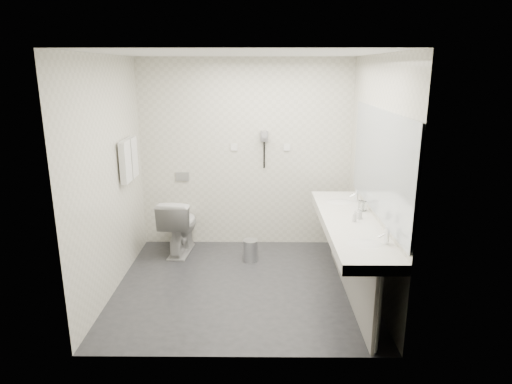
{
  "coord_description": "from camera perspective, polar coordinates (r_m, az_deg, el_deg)",
  "views": [
    {
      "loc": [
        0.19,
        -4.59,
        2.37
      ],
      "look_at": [
        0.15,
        0.15,
        1.05
      ],
      "focal_mm": 31.55,
      "sensor_mm": 36.0,
      "label": 1
    }
  ],
  "objects": [
    {
      "name": "towel_near",
      "position": [
        5.33,
        -16.23,
        3.68
      ],
      "size": [
        0.07,
        0.24,
        0.48
      ],
      "primitive_type": "cube",
      "color": "silver",
      "rests_on": "towel_rail"
    },
    {
      "name": "dryer_cord",
      "position": [
        5.95,
        1.05,
        4.7
      ],
      "size": [
        0.02,
        0.02,
        0.35
      ],
      "primitive_type": "cylinder",
      "color": "black",
      "rests_on": "dryer_cradle"
    },
    {
      "name": "toilet",
      "position": [
        5.98,
        -9.68,
        -4.19
      ],
      "size": [
        0.49,
        0.77,
        0.75
      ],
      "primitive_type": "imported",
      "rotation": [
        0.0,
        0.0,
        3.05
      ],
      "color": "white",
      "rests_on": "floor"
    },
    {
      "name": "basin_far",
      "position": [
        5.35,
        10.52,
        -1.38
      ],
      "size": [
        0.4,
        0.31,
        0.05
      ],
      "primitive_type": "ellipsoid",
      "color": "white",
      "rests_on": "vanity_counter"
    },
    {
      "name": "vanity_post_near",
      "position": [
        4.03,
        15.18,
        -14.75
      ],
      "size": [
        0.06,
        0.06,
        0.75
      ],
      "primitive_type": "cylinder",
      "color": "silver",
      "rests_on": "floor"
    },
    {
      "name": "switch_plate_b",
      "position": [
        5.98,
        3.94,
        5.69
      ],
      "size": [
        0.09,
        0.02,
        0.09
      ],
      "primitive_type": "cube",
      "color": "white",
      "rests_on": "wall_back"
    },
    {
      "name": "switch_plate_a",
      "position": [
        5.98,
        -2.8,
        5.7
      ],
      "size": [
        0.09,
        0.02,
        0.09
      ],
      "primitive_type": "cube",
      "color": "white",
      "rests_on": "wall_back"
    },
    {
      "name": "vanity_panel",
      "position": [
        4.92,
        11.83,
        -8.72
      ],
      "size": [
        0.03,
        2.15,
        0.75
      ],
      "primitive_type": "cube",
      "color": "gray",
      "rests_on": "floor"
    },
    {
      "name": "wall_back",
      "position": [
        6.0,
        -1.35,
        4.79
      ],
      "size": [
        2.8,
        0.0,
        2.8
      ],
      "primitive_type": "plane",
      "rotation": [
        1.57,
        0.0,
        0.0
      ],
      "color": "beige",
      "rests_on": "floor"
    },
    {
      "name": "mirror",
      "position": [
        4.65,
        15.41,
        3.57
      ],
      "size": [
        0.02,
        2.2,
        1.05
      ],
      "primitive_type": "cube",
      "color": "#B2BCC6",
      "rests_on": "wall_right"
    },
    {
      "name": "towel_rail",
      "position": [
        5.43,
        -16.1,
        6.26
      ],
      "size": [
        0.02,
        0.62,
        0.02
      ],
      "primitive_type": "cylinder",
      "rotation": [
        1.57,
        0.0,
        0.0
      ],
      "color": "silver",
      "rests_on": "wall_left"
    },
    {
      "name": "soap_bottle_a",
      "position": [
        4.78,
        12.91,
        -2.67
      ],
      "size": [
        0.07,
        0.07,
        0.11
      ],
      "primitive_type": "imported",
      "rotation": [
        0.0,
        0.0,
        0.46
      ],
      "color": "white",
      "rests_on": "vanity_counter"
    },
    {
      "name": "vanity_counter",
      "position": [
        4.76,
        11.82,
        -4.06
      ],
      "size": [
        0.55,
        2.2,
        0.1
      ],
      "primitive_type": "cube",
      "color": "silver",
      "rests_on": "floor"
    },
    {
      "name": "basin_near",
      "position": [
        4.15,
        13.56,
        -6.59
      ],
      "size": [
        0.4,
        0.31,
        0.05
      ],
      "primitive_type": "ellipsoid",
      "color": "white",
      "rests_on": "vanity_counter"
    },
    {
      "name": "dryer_cradle",
      "position": [
        5.93,
        1.06,
        7.1
      ],
      "size": [
        0.1,
        0.04,
        0.14
      ],
      "primitive_type": "cube",
      "color": "gray",
      "rests_on": "wall_back"
    },
    {
      "name": "wall_left",
      "position": [
        4.99,
        -18.13,
        1.79
      ],
      "size": [
        0.0,
        2.6,
        2.6
      ],
      "primitive_type": "plane",
      "rotation": [
        1.57,
        0.0,
        1.57
      ],
      "color": "beige",
      "rests_on": "floor"
    },
    {
      "name": "towel_far",
      "position": [
        5.6,
        -15.44,
        4.28
      ],
      "size": [
        0.07,
        0.24,
        0.48
      ],
      "primitive_type": "cube",
      "color": "silver",
      "rests_on": "towel_rail"
    },
    {
      "name": "dryer_barrel",
      "position": [
        5.85,
        1.07,
        7.29
      ],
      "size": [
        0.08,
        0.14,
        0.08
      ],
      "primitive_type": "cylinder",
      "rotation": [
        1.57,
        0.0,
        0.0
      ],
      "color": "gray",
      "rests_on": "dryer_cradle"
    },
    {
      "name": "glass_left",
      "position": [
        5.06,
        13.56,
        -1.74
      ],
      "size": [
        0.08,
        0.08,
        0.11
      ],
      "primitive_type": "cylinder",
      "rotation": [
        0.0,
        0.0,
        0.43
      ],
      "color": "silver",
      "rests_on": "vanity_counter"
    },
    {
      "name": "soap_bottle_c",
      "position": [
        4.68,
        12.39,
        -3.02
      ],
      "size": [
        0.06,
        0.06,
        0.12
      ],
      "primitive_type": "imported",
      "rotation": [
        0.0,
        0.0,
        0.38
      ],
      "color": "white",
      "rests_on": "vanity_counter"
    },
    {
      "name": "faucet_far",
      "position": [
        5.37,
        12.62,
        -0.46
      ],
      "size": [
        0.04,
        0.04,
        0.15
      ],
      "primitive_type": "cylinder",
      "color": "silver",
      "rests_on": "vanity_counter"
    },
    {
      "name": "wall_right",
      "position": [
        4.88,
        14.83,
        1.76
      ],
      "size": [
        0.0,
        2.6,
        2.6
      ],
      "primitive_type": "plane",
      "rotation": [
        1.57,
        0.0,
        -1.57
      ],
      "color": "beige",
      "rests_on": "floor"
    },
    {
      "name": "vanity_post_far",
      "position": [
        5.87,
        10.19,
        -4.57
      ],
      "size": [
        0.06,
        0.06,
        0.75
      ],
      "primitive_type": "cylinder",
      "color": "silver",
      "rests_on": "floor"
    },
    {
      "name": "glass_right",
      "position": [
        5.04,
        13.19,
        -1.72
      ],
      "size": [
        0.07,
        0.07,
        0.12
      ],
      "primitive_type": "cylinder",
      "rotation": [
        0.0,
        0.0,
        -0.07
      ],
      "color": "silver",
      "rests_on": "vanity_counter"
    },
    {
      "name": "flush_plate",
      "position": [
        6.14,
        -9.3,
        1.96
      ],
      "size": [
        0.18,
        0.02,
        0.12
      ],
      "primitive_type": "cube",
      "color": "#B2B5BA",
      "rests_on": "wall_back"
    },
    {
      "name": "wall_front",
      "position": [
        3.48,
        -2.66,
        -3.21
      ],
      "size": [
        2.8,
        0.0,
        2.8
      ],
      "primitive_type": "plane",
      "rotation": [
        -1.57,
        0.0,
        0.0
      ],
      "color": "beige",
      "rests_on": "floor"
    },
    {
      "name": "pedal_bin",
      "position": [
        5.72,
        -0.71,
        -7.48
      ],
      "size": [
        0.24,
        0.24,
        0.26
      ],
      "primitive_type": "cylinder",
      "rotation": [
        0.0,
        0.0,
        0.38
      ],
      "color": "#B2B5BA",
      "rests_on": "floor"
    },
    {
      "name": "ceiling",
      "position": [
        4.6,
        -1.97,
        17.16
      ],
      "size": [
        2.8,
        2.8,
        0.0
      ],
      "primitive_type": "plane",
      "rotation": [
        3.14,
        0.0,
        0.0
      ],
      "color": "silver",
      "rests_on": "wall_back"
    },
    {
      "name": "bin_lid",
      "position": [
        5.67,
        -0.72,
        -6.2
      ],
      "size": [
        0.19,
        0.19,
        0.02
      ],
      "primitive_type": "cylinder",
      "color": "#B2B5BA",
      "rests_on": "pedal_bin"
    },
    {
      "name": "floor",
      "position": [
        5.17,
        -1.71,
        -11.73
      ],
      "size": [
        2.8,
        2.8,
        0.0
      ],
      "primitive_type": "plane",
      "color": "#26262A",
      "rests_on": "ground"
    },
    {
      "name": "faucet_near",
      "position": [
        4.17,
        16.26,
        -5.38
      ],
      "size": [
        0.04,
        0.04,
        0.15
      ],
      "primitive_type": "cylinder",
      "color": "silver",
      "rests_on": "vanity_counter"
    }
  ]
}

